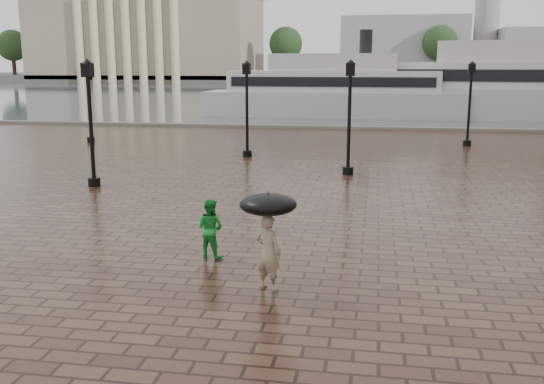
{
  "coord_description": "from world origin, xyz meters",
  "views": [
    {
      "loc": [
        4.05,
        -10.25,
        4.29
      ],
      "look_at": [
        1.71,
        3.4,
        1.4
      ],
      "focal_mm": 40.0,
      "sensor_mm": 36.0,
      "label": 1
    }
  ],
  "objects_px": {
    "adult_pedestrian": "(268,252)",
    "ferry_near": "(333,91)",
    "child_pedestrian": "(210,228)",
    "street_lamps": "(254,109)",
    "ferry_far": "(517,87)"
  },
  "relations": [
    {
      "from": "child_pedestrian",
      "to": "ferry_near",
      "type": "bearing_deg",
      "value": -73.53
    },
    {
      "from": "child_pedestrian",
      "to": "ferry_near",
      "type": "xyz_separation_m",
      "value": [
        -0.05,
        39.71,
        1.49
      ]
    },
    {
      "from": "street_lamps",
      "to": "ferry_far",
      "type": "xyz_separation_m",
      "value": [
        16.84,
        24.69,
        0.24
      ]
    },
    {
      "from": "adult_pedestrian",
      "to": "child_pedestrian",
      "type": "height_order",
      "value": "adult_pedestrian"
    },
    {
      "from": "child_pedestrian",
      "to": "ferry_near",
      "type": "distance_m",
      "value": 39.73
    },
    {
      "from": "adult_pedestrian",
      "to": "child_pedestrian",
      "type": "bearing_deg",
      "value": -23.17
    },
    {
      "from": "street_lamps",
      "to": "ferry_far",
      "type": "relative_size",
      "value": 0.8
    },
    {
      "from": "street_lamps",
      "to": "ferry_near",
      "type": "xyz_separation_m",
      "value": [
        1.97,
        24.7,
        -0.15
      ]
    },
    {
      "from": "ferry_near",
      "to": "ferry_far",
      "type": "bearing_deg",
      "value": 1.79
    },
    {
      "from": "child_pedestrian",
      "to": "street_lamps",
      "type": "bearing_deg",
      "value": -65.95
    },
    {
      "from": "adult_pedestrian",
      "to": "ferry_near",
      "type": "distance_m",
      "value": 41.57
    },
    {
      "from": "ferry_far",
      "to": "child_pedestrian",
      "type": "bearing_deg",
      "value": -101.96
    },
    {
      "from": "adult_pedestrian",
      "to": "ferry_far",
      "type": "bearing_deg",
      "value": -83.49
    },
    {
      "from": "adult_pedestrian",
      "to": "child_pedestrian",
      "type": "relative_size",
      "value": 1.11
    },
    {
      "from": "child_pedestrian",
      "to": "ferry_far",
      "type": "distance_m",
      "value": 42.41
    }
  ]
}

